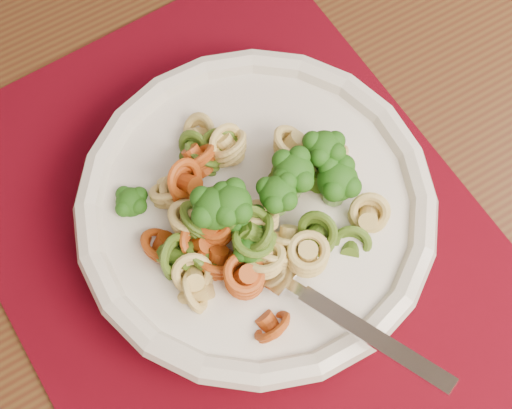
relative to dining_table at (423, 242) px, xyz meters
The scene contains 5 objects.
dining_table is the anchor object (origin of this frame).
placemat 0.20m from the dining_table, 131.47° to the right, with size 0.43×0.34×0.00m, color #5B0311.
pasta_bowl 0.20m from the dining_table, 136.08° to the right, with size 0.26×0.26×0.05m.
pasta_broccoli_heap 0.22m from the dining_table, 136.08° to the right, with size 0.22×0.22×0.06m, color tan, non-canonical shape.
fork 0.22m from the dining_table, 116.16° to the right, with size 0.19×0.02×0.01m, color silver, non-canonical shape.
Camera 1 is at (-0.72, -0.40, 1.25)m, focal length 50.00 mm.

